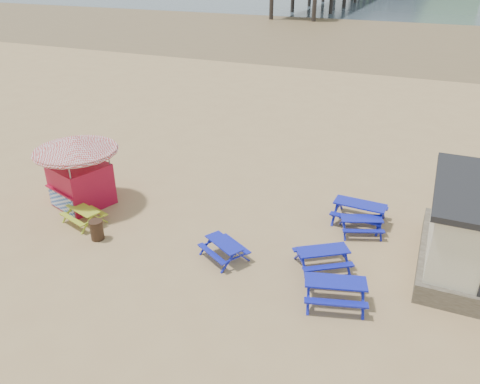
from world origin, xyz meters
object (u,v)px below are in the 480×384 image
at_px(picnic_table_blue_b, 359,213).
at_px(litter_bin, 97,230).
at_px(ice_cream_kiosk, 78,162).
at_px(picnic_table_yellow, 84,216).

distance_m(picnic_table_blue_b, litter_bin, 10.47).
distance_m(picnic_table_blue_b, ice_cream_kiosk, 11.97).
bearing_deg(picnic_table_blue_b, litter_bin, -147.05).
bearing_deg(ice_cream_kiosk, picnic_table_blue_b, 33.03).
relative_size(picnic_table_blue_b, ice_cream_kiosk, 0.48).
xyz_separation_m(picnic_table_blue_b, litter_bin, (-9.06, -5.25, -0.03)).
xyz_separation_m(picnic_table_yellow, litter_bin, (1.29, -0.80, 0.07)).
bearing_deg(litter_bin, picnic_table_blue_b, 30.08).
distance_m(ice_cream_kiosk, litter_bin, 3.55).
distance_m(picnic_table_yellow, ice_cream_kiosk, 2.38).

